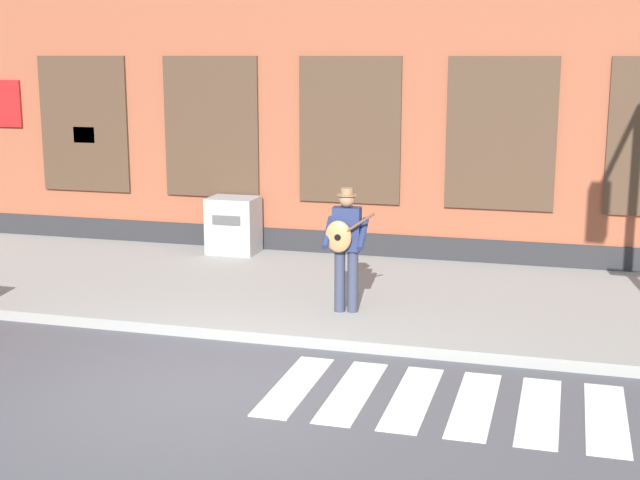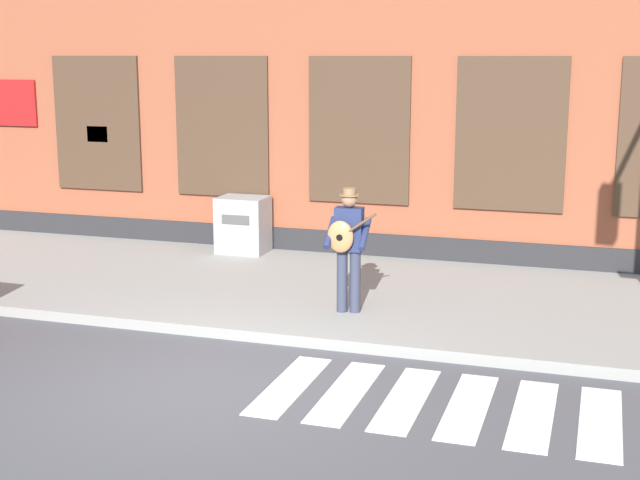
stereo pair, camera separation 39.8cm
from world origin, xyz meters
name	(u,v)px [view 1 (the left image)]	position (x,y,z in m)	size (l,w,h in m)	color
ground_plane	(210,389)	(0.00, 0.00, 0.00)	(160.00, 160.00, 0.00)	#4C4C51
sidewalk	(312,292)	(0.00, 4.04, 0.07)	(28.00, 4.80, 0.15)	gray
building_backdrop	(375,75)	(0.00, 8.43, 3.26)	(28.00, 4.06, 6.54)	brown
crosswalk	(539,411)	(3.56, 0.35, 0.01)	(5.78, 1.90, 0.01)	silver
busker	(345,242)	(0.82, 2.88, 1.14)	(0.72, 0.54, 1.74)	#33384C
utility_box	(234,225)	(-2.03, 5.99, 0.65)	(0.87, 0.70, 1.01)	#9E9E9E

